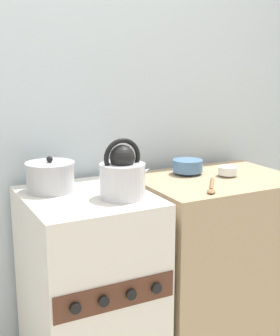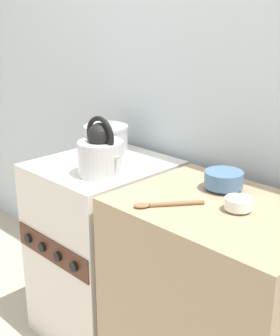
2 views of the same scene
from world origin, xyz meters
TOP-DOWN VIEW (x-y plane):
  - wall_back at (0.00, 0.66)m, footprint 7.00×0.06m
  - stove at (0.00, 0.30)m, footprint 0.53×0.62m
  - counter at (0.68, 0.29)m, footprint 0.76×0.57m
  - kettle at (0.12, 0.19)m, footprint 0.24×0.19m
  - cooking_pot at (-0.12, 0.43)m, footprint 0.22×0.22m
  - enamel_bowl at (0.59, 0.41)m, footprint 0.15×0.15m
  - small_ceramic_bowl at (0.74, 0.29)m, footprint 0.10×0.10m
  - wooden_spoon at (0.53, 0.13)m, footprint 0.17×0.22m

SIDE VIEW (x-z plane):
  - stove at x=0.00m, z-range 0.00..0.88m
  - counter at x=0.68m, z-range 0.00..0.89m
  - wooden_spoon at x=0.53m, z-range 0.89..0.90m
  - small_ceramic_bowl at x=0.74m, z-range 0.89..0.94m
  - enamel_bowl at x=0.59m, z-range 0.89..0.97m
  - cooking_pot at x=-0.12m, z-range 0.87..1.03m
  - kettle at x=0.12m, z-range 0.85..1.11m
  - wall_back at x=0.00m, z-range 0.00..2.50m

